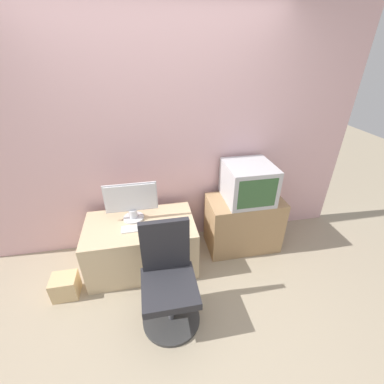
% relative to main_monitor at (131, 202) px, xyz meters
% --- Properties ---
extents(ground_plane, '(12.00, 12.00, 0.00)m').
position_rel_main_monitor_xyz_m(ground_plane, '(0.33, -0.98, -0.77)').
color(ground_plane, tan).
extents(wall_back, '(4.40, 0.05, 2.60)m').
position_rel_main_monitor_xyz_m(wall_back, '(0.33, 0.35, 0.53)').
color(wall_back, beige).
rests_on(wall_back, ground_plane).
extents(desk, '(1.11, 0.64, 0.56)m').
position_rel_main_monitor_xyz_m(desk, '(0.06, -0.10, -0.49)').
color(desk, '#CCB289').
rests_on(desk, ground_plane).
extents(side_stand, '(0.83, 0.47, 0.64)m').
position_rel_main_monitor_xyz_m(side_stand, '(1.23, 0.00, -0.44)').
color(side_stand, '#A37F56').
rests_on(side_stand, ground_plane).
extents(main_monitor, '(0.52, 0.21, 0.41)m').
position_rel_main_monitor_xyz_m(main_monitor, '(0.00, 0.00, 0.00)').
color(main_monitor, silver).
rests_on(main_monitor, desk).
extents(keyboard, '(0.30, 0.11, 0.01)m').
position_rel_main_monitor_xyz_m(keyboard, '(0.03, -0.18, -0.20)').
color(keyboard, white).
rests_on(keyboard, desk).
extents(mouse, '(0.05, 0.04, 0.03)m').
position_rel_main_monitor_xyz_m(mouse, '(0.25, -0.21, -0.19)').
color(mouse, silver).
rests_on(mouse, desk).
extents(crt_tv, '(0.50, 0.51, 0.41)m').
position_rel_main_monitor_xyz_m(crt_tv, '(1.24, 0.02, 0.08)').
color(crt_tv, '#B7B7BC').
rests_on(crt_tv, side_stand).
extents(office_chair, '(0.51, 0.51, 0.95)m').
position_rel_main_monitor_xyz_m(office_chair, '(0.27, -0.77, -0.36)').
color(office_chair, '#333333').
rests_on(office_chair, ground_plane).
extents(cardboard_box_lower, '(0.24, 0.21, 0.23)m').
position_rel_main_monitor_xyz_m(cardboard_box_lower, '(-0.70, -0.37, -0.65)').
color(cardboard_box_lower, '#D1B27F').
rests_on(cardboard_box_lower, ground_plane).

